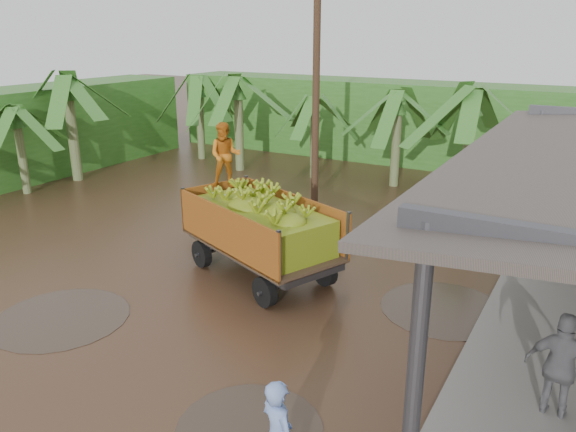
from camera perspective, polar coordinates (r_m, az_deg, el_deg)
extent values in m
plane|color=black|center=(12.76, -5.99, -8.93)|extent=(100.00, 100.00, 0.00)
cube|color=#2D661E|center=(26.90, 10.68, 9.47)|extent=(22.00, 3.00, 3.60)
cube|color=#47474C|center=(16.25, -8.75, -0.95)|extent=(1.59, 0.74, 0.11)
imported|color=#C46817|center=(14.50, -6.40, 6.16)|extent=(1.02, 0.95, 1.68)
imported|color=slate|center=(9.85, 26.00, -13.70)|extent=(1.09, 0.50, 1.82)
cylinder|color=#47301E|center=(18.92, 2.86, 12.44)|extent=(0.24, 0.24, 7.75)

